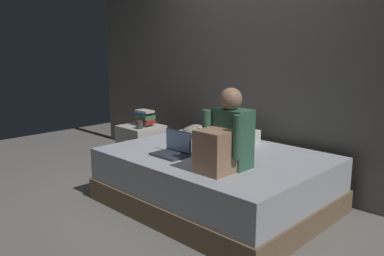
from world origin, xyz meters
TOP-DOWN VIEW (x-y plane):
  - ground_plane at (0.00, 0.00)m, footprint 8.00×8.00m
  - wall_back at (0.00, 1.20)m, footprint 5.60×0.10m
  - bed at (0.20, 0.30)m, footprint 2.00×1.50m
  - nightstand at (-1.10, 0.44)m, footprint 0.44×0.46m
  - person_sitting at (0.57, -0.02)m, footprint 0.39×0.44m
  - laptop at (-0.03, -0.03)m, footprint 0.32×0.23m
  - pillow at (-0.02, 0.75)m, footprint 0.56×0.36m
  - book_stack at (-1.06, 0.47)m, footprint 0.23×0.16m
  - mug at (-0.97, 0.32)m, footprint 0.08×0.08m
  - clothes_pile at (-0.41, 0.65)m, footprint 0.37×0.28m

SIDE VIEW (x-z plane):
  - ground_plane at x=0.00m, z-range 0.00..0.00m
  - bed at x=0.20m, z-range 0.00..0.51m
  - nightstand at x=-1.10m, z-range 0.00..0.57m
  - laptop at x=-0.03m, z-range 0.46..0.68m
  - clothes_pile at x=-0.41m, z-range 0.51..0.63m
  - pillow at x=-0.02m, z-range 0.51..0.64m
  - mug at x=-0.97m, z-range 0.57..0.66m
  - book_stack at x=-1.06m, z-range 0.57..0.75m
  - person_sitting at x=0.57m, z-range 0.44..1.09m
  - wall_back at x=0.00m, z-range 0.00..2.70m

